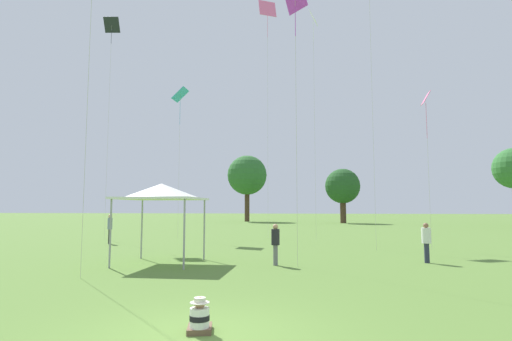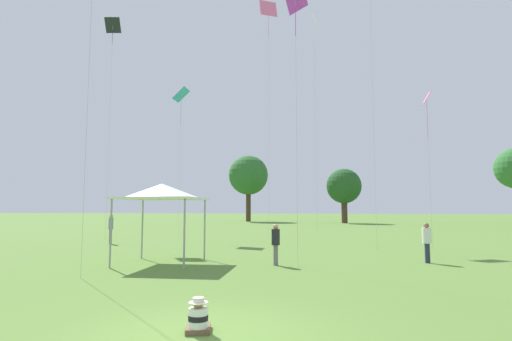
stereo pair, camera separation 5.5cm
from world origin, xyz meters
name	(u,v)px [view 1 (the left image)]	position (x,y,z in m)	size (l,w,h in m)	color
ground_plane	(200,337)	(0.00, 0.00, 0.00)	(300.00, 300.00, 0.00)	#567A33
seated_toddler	(200,318)	(-0.08, 0.21, 0.25)	(0.54, 0.62, 0.62)	brown
person_standing_0	(275,241)	(0.40, 8.68, 0.94)	(0.39, 0.39, 1.58)	slate
person_standing_1	(426,239)	(6.35, 10.27, 0.94)	(0.46, 0.46, 1.60)	#282D42
person_standing_2	(110,225)	(-10.64, 16.29, 1.12)	(0.37, 0.37, 1.81)	black
canopy_tent	(162,192)	(-4.18, 8.49, 2.84)	(3.20, 3.20, 3.18)	white
kite_1	(180,97)	(-8.21, 21.70, 10.60)	(0.99, 1.32, 11.27)	#339EDB
kite_2	(426,105)	(7.98, 15.73, 7.82)	(0.42, 0.78, 8.54)	pink
kite_4	(112,32)	(-12.97, 19.81, 15.27)	(1.20, 0.72, 16.32)	#1E2328
kite_5	(313,26)	(1.91, 21.56, 15.49)	(0.67, 1.13, 16.62)	white
kite_7	(295,4)	(1.26, 8.43, 10.30)	(1.03, 1.03, 11.10)	#B738C6
kite_8	(267,15)	(-1.58, 22.47, 17.08)	(1.38, 0.95, 18.23)	pink
distant_tree_0	(343,186)	(5.72, 52.73, 5.33)	(5.07, 5.07, 7.94)	#473323
distant_tree_1	(247,175)	(-9.29, 57.33, 7.50)	(6.45, 6.45, 10.79)	#473323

